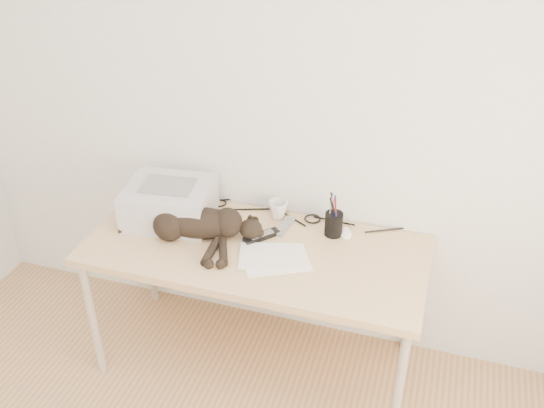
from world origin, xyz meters
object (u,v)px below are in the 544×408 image
(mug, at_px, (278,210))
(pen_cup, at_px, (334,224))
(desk, at_px, (261,259))
(cat, at_px, (196,225))
(mouse, at_px, (345,231))
(printer, at_px, (170,202))

(mug, distance_m, pen_cup, 0.31)
(desk, xyz_separation_m, pen_cup, (0.33, 0.13, 0.20))
(cat, bearing_deg, pen_cup, 3.86)
(desk, xyz_separation_m, cat, (-0.29, -0.09, 0.20))
(pen_cup, relative_size, mouse, 2.18)
(pen_cup, bearing_deg, printer, -172.56)
(printer, distance_m, mug, 0.54)
(printer, height_order, mug, printer)
(cat, height_order, mug, cat)
(printer, distance_m, pen_cup, 0.82)
(desk, distance_m, cat, 0.37)
(cat, bearing_deg, mouse, 3.88)
(mouse, bearing_deg, printer, 170.97)
(desk, distance_m, printer, 0.53)
(mug, bearing_deg, cat, -138.40)
(printer, xyz_separation_m, pen_cup, (0.81, 0.11, -0.03))
(printer, relative_size, mouse, 4.48)
(printer, xyz_separation_m, mouse, (0.86, 0.13, -0.08))
(printer, height_order, cat, printer)
(pen_cup, bearing_deg, mouse, 19.82)
(cat, relative_size, mouse, 6.95)
(printer, relative_size, pen_cup, 2.06)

